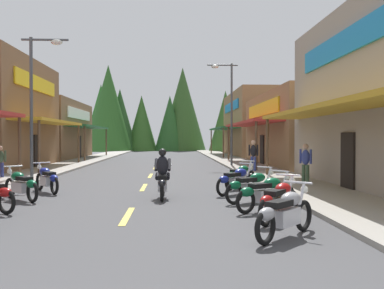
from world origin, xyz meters
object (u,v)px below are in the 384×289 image
streetlamp_right (227,101)px  pedestrian_waiting (0,160)px  motorcycle_parked_right_0 (285,212)px  motorcycle_parked_left_4 (47,179)px  motorcycle_parked_right_2 (266,192)px  motorcycle_parked_right_3 (252,186)px  pedestrian_browsing (306,161)px  pedestrian_by_shop (253,154)px  streetlamp_left (38,88)px  motorcycle_parked_right_5 (240,176)px  rider_cruising_lead (163,178)px  motorcycle_parked_right_4 (237,180)px  motorcycle_parked_right_1 (279,200)px  motorcycle_parked_left_3 (21,184)px

streetlamp_right → pedestrian_waiting: streetlamp_right is taller
motorcycle_parked_right_0 → motorcycle_parked_left_4: (-6.49, 7.05, 0.00)m
motorcycle_parked_right_2 → motorcycle_parked_right_3: same height
streetlamp_right → motorcycle_parked_right_2: 17.40m
pedestrian_waiting → pedestrian_browsing: bearing=87.5°
motorcycle_parked_right_0 → pedestrian_by_shop: (2.27, 15.04, 0.55)m
motorcycle_parked_left_4 → streetlamp_left: bearing=-13.8°
motorcycle_parked_right_5 → pedestrian_by_shop: (1.86, 7.15, 0.55)m
motorcycle_parked_right_5 → rider_cruising_lead: size_ratio=0.79×
pedestrian_waiting → motorcycle_parked_right_3: bearing=65.4°
motorcycle_parked_left_4 → rider_cruising_lead: size_ratio=0.85×
motorcycle_parked_right_3 → streetlamp_left: bearing=108.7°
motorcycle_parked_right_3 → rider_cruising_lead: size_ratio=0.86×
streetlamp_right → motorcycle_parked_left_4: (-7.98, -12.84, -3.85)m
motorcycle_parked_right_0 → motorcycle_parked_right_4: size_ratio=1.01×
motorcycle_parked_right_4 → motorcycle_parked_left_4: bearing=129.7°
motorcycle_parked_right_4 → pedestrian_browsing: (3.10, 2.34, 0.48)m
motorcycle_parked_right_1 → motorcycle_parked_right_4: (-0.27, 4.68, 0.00)m
streetlamp_right → motorcycle_parked_left_3: size_ratio=4.22×
motorcycle_parked_right_2 → pedestrian_browsing: pedestrian_browsing is taller
pedestrian_waiting → pedestrian_by_shop: bearing=115.9°
streetlamp_right → motorcycle_parked_right_2: (-1.19, -16.93, -3.85)m
streetlamp_right → pedestrian_browsing: 11.86m
motorcycle_parked_right_4 → motorcycle_parked_right_1: bearing=-130.4°
streetlamp_left → motorcycle_parked_left_4: streetlamp_left is taller
motorcycle_parked_left_3 → pedestrian_by_shop: (9.01, 9.83, 0.55)m
streetlamp_right → rider_cruising_lead: streetlamp_right is taller
motorcycle_parked_right_5 → motorcycle_parked_right_3: bearing=-143.2°
motorcycle_parked_left_4 → pedestrian_by_shop: size_ratio=1.02×
motorcycle_parked_right_0 → motorcycle_parked_right_5: bearing=40.2°
motorcycle_parked_right_0 → rider_cruising_lead: (-2.45, 5.45, 0.17)m
motorcycle_parked_left_3 → rider_cruising_lead: bearing=-130.9°
motorcycle_parked_right_2 → pedestrian_waiting: bearing=106.1°
streetlamp_right → motorcycle_parked_right_3: size_ratio=3.69×
motorcycle_parked_right_3 → motorcycle_parked_right_4: (-0.19, 1.80, 0.00)m
motorcycle_parked_right_0 → motorcycle_parked_left_3: 8.52m
motorcycle_parked_right_2 → streetlamp_left: bearing=103.4°
motorcycle_parked_right_1 → motorcycle_parked_left_4: 8.69m
pedestrian_by_shop → pedestrian_waiting: pedestrian_by_shop is taller
streetlamp_left → motorcycle_parked_left_3: size_ratio=3.89×
motorcycle_parked_right_3 → pedestrian_by_shop: (2.05, 10.53, 0.55)m
motorcycle_parked_left_3 → pedestrian_by_shop: pedestrian_by_shop is taller
motorcycle_parked_left_4 → motorcycle_parked_right_0: bearing=-172.4°
motorcycle_parked_right_1 → motorcycle_parked_right_0: bearing=-153.1°
motorcycle_parked_right_2 → rider_cruising_lead: 3.70m
motorcycle_parked_right_5 → rider_cruising_lead: rider_cruising_lead is taller
motorcycle_parked_right_3 → rider_cruising_lead: bearing=126.6°
motorcycle_parked_right_3 → pedestrian_waiting: pedestrian_waiting is taller
streetlamp_right → rider_cruising_lead: 15.41m
motorcycle_parked_right_3 → motorcycle_parked_right_0: bearing=-126.6°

